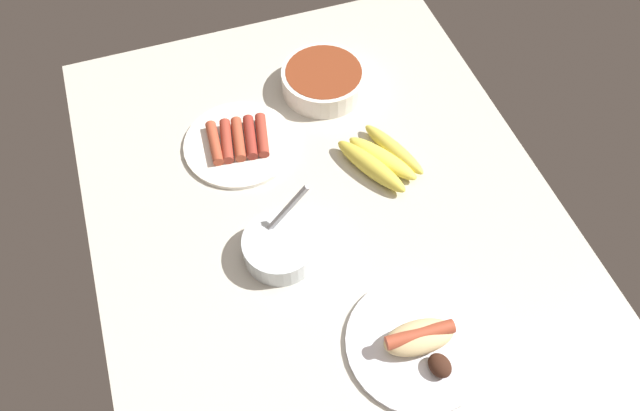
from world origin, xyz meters
TOP-DOWN VIEW (x-y plane):
  - ground_plane at (0.00, 0.00)cm, footprint 120.00×90.00cm
  - bowl_coleslaw at (-4.67, 11.08)cm, footprint 13.84×13.84cm
  - plate_sausages at (23.37, 11.75)cm, footprint 23.40×23.40cm
  - banana_bunch at (9.04, -14.61)cm, footprint 20.16×16.67cm
  - plate_hotdog_assembled at (-29.48, -5.96)cm, footprint 24.60×24.60cm
  - bowl_chili at (33.29, -10.58)cm, footprint 18.86×18.86cm

SIDE VIEW (x-z plane):
  - ground_plane at x=0.00cm, z-range -3.00..0.00cm
  - plate_sausages at x=23.37cm, z-range -0.59..2.69cm
  - plate_hotdog_assembled at x=-29.48cm, z-range -1.12..4.49cm
  - banana_bunch at x=9.04cm, z-range -0.20..3.77cm
  - bowl_coleslaw at x=-4.67cm, z-range -4.67..10.31cm
  - bowl_chili at x=33.29cm, z-range 0.25..5.65cm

